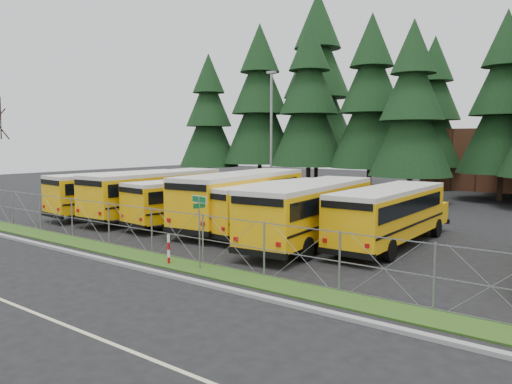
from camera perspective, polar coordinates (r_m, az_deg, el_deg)
ground at (r=20.08m, az=-1.99°, el=-8.10°), size 120.00×120.00×0.00m
curb at (r=17.86m, az=-8.40°, el=-9.75°), size 50.00×0.25×0.12m
grass_verge at (r=18.83m, az=-5.31°, el=-8.98°), size 50.00×1.40×0.06m
road_lane_line at (r=15.04m, az=-22.27°, el=-13.37°), size 50.00×0.12×0.01m
chainlink_fence at (r=19.11m, az=-3.91°, el=-5.75°), size 44.00×0.10×2.00m
bus_0 at (r=33.59m, az=-14.81°, el=-0.20°), size 3.48×10.84×2.79m
bus_1 at (r=31.63m, az=-10.99°, el=-0.34°), size 2.99×11.29×2.94m
bus_2 at (r=29.14m, az=-6.39°, el=-1.09°), size 3.39×10.26×2.64m
bus_3 at (r=27.96m, az=-1.19°, el=-0.91°), size 4.19×11.98×3.08m
bus_4 at (r=26.27m, az=2.43°, el=-1.81°), size 3.44×10.34×2.66m
bus_5 at (r=23.53m, az=6.62°, el=-2.43°), size 3.74×11.34×2.92m
bus_6 at (r=23.82m, az=15.25°, el=-2.74°), size 2.70×10.44×2.72m
street_sign at (r=18.73m, az=-6.49°, el=-2.80°), size 0.83×0.55×2.81m
striped_bollard at (r=19.94m, az=-9.95°, el=-6.52°), size 0.11×0.11×1.20m
light_standard at (r=38.93m, az=1.76°, el=6.86°), size 0.70×0.35×10.14m
conifer_0 at (r=54.14m, az=-5.40°, el=8.19°), size 6.35×6.35×14.05m
conifer_1 at (r=52.45m, az=0.43°, el=9.80°), size 7.60×7.60×16.81m
conifer_2 at (r=48.85m, az=6.08°, el=9.75°), size 7.37×7.37×16.30m
conifer_3 at (r=46.79m, az=12.97°, el=9.74°), size 7.32×7.32×16.20m
conifer_4 at (r=40.80m, az=17.38°, el=8.75°), size 6.39×6.39×14.12m
conifer_5 at (r=44.89m, az=26.47°, el=8.79°), size 6.86×6.86×15.17m
conifer_10 at (r=56.38m, az=6.99°, el=11.64°), size 9.51×9.51×21.03m
conifer_11 at (r=53.74m, az=19.58°, el=8.52°), size 6.89×6.89×15.23m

